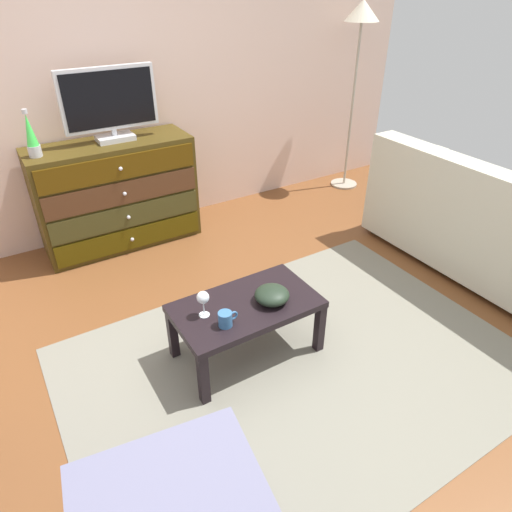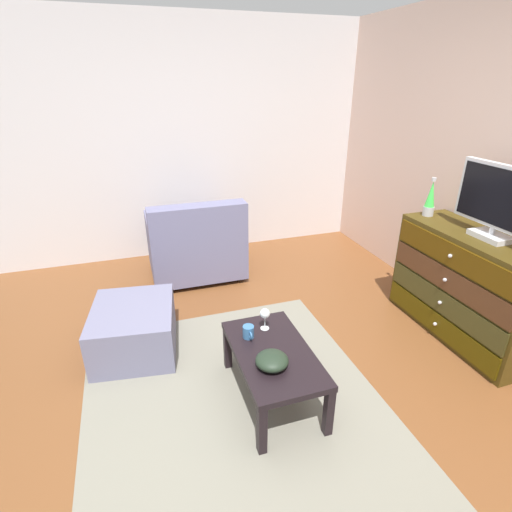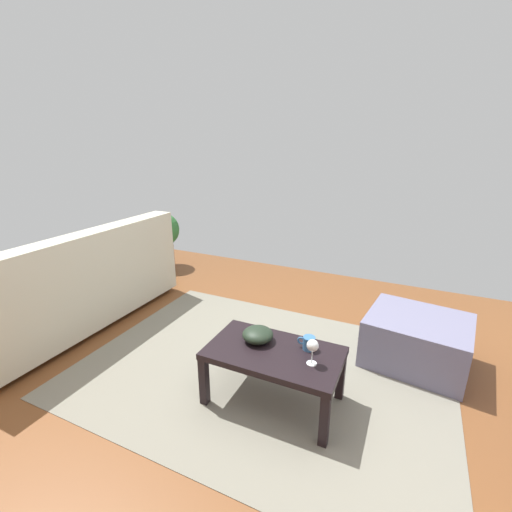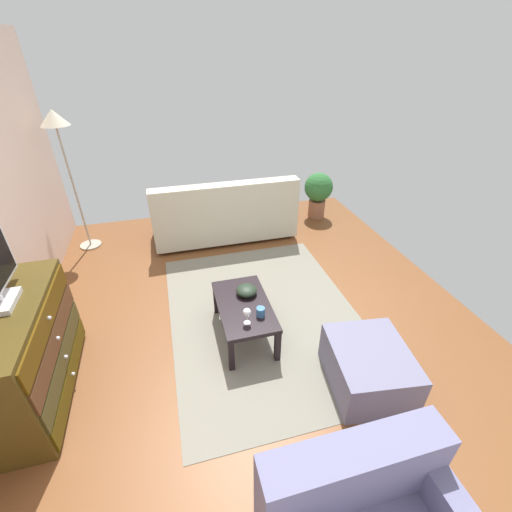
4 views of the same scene
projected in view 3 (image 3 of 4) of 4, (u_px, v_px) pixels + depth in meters
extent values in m
cube|color=brown|center=(276.00, 397.00, 2.33)|extent=(5.86, 4.67, 0.05)
cube|color=slate|center=(261.00, 369.00, 2.57)|extent=(2.60, 1.90, 0.01)
cube|color=black|center=(324.00, 420.00, 1.89)|extent=(0.05, 0.05, 0.33)
cube|color=black|center=(204.00, 381.00, 2.19)|extent=(0.05, 0.05, 0.33)
cube|color=black|center=(341.00, 376.00, 2.24)|extent=(0.05, 0.05, 0.33)
cube|color=black|center=(235.00, 347.00, 2.55)|extent=(0.05, 0.05, 0.33)
cube|color=black|center=(274.00, 353.00, 2.16)|extent=(0.83, 0.47, 0.04)
cylinder|color=silver|center=(312.00, 363.00, 2.02)|extent=(0.06, 0.06, 0.00)
cylinder|color=silver|center=(312.00, 356.00, 2.01)|extent=(0.01, 0.01, 0.09)
sphere|color=silver|center=(313.00, 345.00, 1.99)|extent=(0.07, 0.07, 0.07)
cylinder|color=#336495|center=(309.00, 343.00, 2.15)|extent=(0.08, 0.08, 0.08)
torus|color=#336495|center=(301.00, 341.00, 2.17)|extent=(0.05, 0.01, 0.05)
ellipsoid|color=black|center=(258.00, 334.00, 2.24)|extent=(0.20, 0.20, 0.09)
cylinder|color=#332319|center=(120.00, 279.00, 4.17)|extent=(0.05, 0.05, 0.05)
cylinder|color=#332319|center=(166.00, 289.00, 3.89)|extent=(0.05, 0.05, 0.05)
cube|color=#BAB9A2|center=(71.00, 296.00, 3.19)|extent=(0.85, 1.96, 0.40)
cube|color=#BAB9A2|center=(90.00, 258.00, 2.93)|extent=(0.20, 1.96, 0.43)
cube|color=#BAB9A2|center=(139.00, 240.00, 3.88)|extent=(0.81, 0.12, 0.20)
cylinder|color=slate|center=(18.00, 272.00, 2.99)|extent=(0.16, 0.40, 0.16)
cube|color=slate|center=(416.00, 340.00, 2.61)|extent=(0.78, 0.69, 0.37)
cylinder|color=brown|center=(164.00, 256.00, 4.64)|extent=(0.26, 0.26, 0.28)
sphere|color=#2D6B33|center=(162.00, 230.00, 4.52)|extent=(0.44, 0.44, 0.44)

